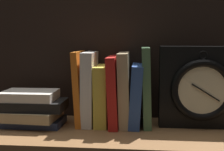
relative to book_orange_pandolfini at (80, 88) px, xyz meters
The scene contains 11 objects.
ground_plane 17.16cm from the book_orange_pandolfini, 25.96° to the right, with size 83.36×29.32×2.50cm, color brown.
back_panel 17.10cm from the book_orange_pandolfini, 37.70° to the left, with size 83.36×1.20×40.53cm, color black.
book_orange_pandolfini is the anchor object (origin of this frame).
book_white_catcher 2.77cm from the book_orange_pandolfini, ahead, with size 3.24×12.83×21.02cm, color silver.
book_yellow_seinlanguage 6.83cm from the book_orange_pandolfini, ahead, with size 3.64×13.18×17.10cm, color gold.
book_red_requiem 9.92cm from the book_orange_pandolfini, ahead, with size 2.53×16.05×19.82cm, color red.
book_tan_shortstories 12.96cm from the book_orange_pandolfini, ahead, with size 2.98×13.87×20.86cm, color tan.
book_blue_modern 16.40cm from the book_orange_pandolfini, ahead, with size 3.10×14.32×17.45cm, color #2D4C8E.
book_green_romantic 19.27cm from the book_orange_pandolfini, ahead, with size 2.23×12.65×22.44cm, color #476B44.
framed_clock 34.29cm from the book_orange_pandolfini, ahead, with size 22.81×6.25×22.81cm.
book_stack_side 14.67cm from the book_orange_pandolfini, 164.27° to the right, with size 17.82×13.50×10.02cm.
Camera 1 is at (6.37, -81.18, 25.29)cm, focal length 48.88 mm.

